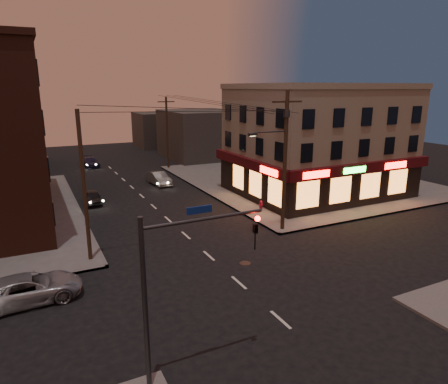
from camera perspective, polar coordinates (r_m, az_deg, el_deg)
ground at (r=22.28m, az=2.15°, el=-12.82°), size 120.00×120.00×0.00m
sidewalk_ne at (r=46.69m, az=10.51°, el=1.82°), size 24.00×28.00×0.15m
pizza_building at (r=40.21m, az=13.23°, el=7.26°), size 15.85×12.85×10.50m
bg_building_ne_a at (r=60.50m, az=-3.36°, el=8.24°), size 10.00×12.00×7.00m
bg_building_ne_b at (r=72.95m, az=-9.19°, el=8.79°), size 8.00×8.00×6.00m
utility_pole_main at (r=28.59m, az=8.55°, el=5.42°), size 4.20×0.44×10.00m
utility_pole_far at (r=52.26m, az=-8.11°, el=8.37°), size 0.26×0.26×9.00m
utility_pole_west at (r=24.64m, az=-19.35°, el=0.62°), size 0.24×0.24×9.00m
traffic_signal at (r=13.81m, az=-7.17°, el=-11.81°), size 4.49×0.32×6.47m
suv_cross at (r=22.37m, az=-26.19°, el=-12.30°), size 5.18×2.58×1.41m
sedan_near at (r=38.17m, az=-18.27°, el=-0.76°), size 1.60×3.60×1.20m
sedan_mid at (r=44.03m, az=-9.31°, el=1.93°), size 1.92×4.38×1.40m
sedan_far at (r=56.40m, az=-18.56°, el=4.07°), size 2.09×4.42×1.25m
fire_hydrant at (r=34.16m, az=5.29°, el=-1.84°), size 0.37×0.37×0.83m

